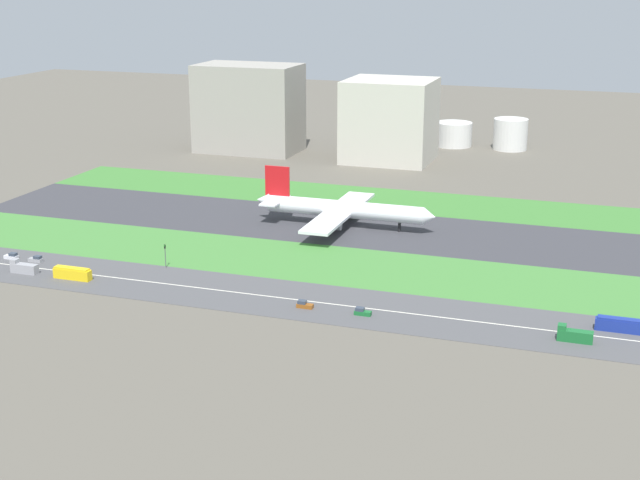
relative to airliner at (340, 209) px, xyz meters
The scene contains 20 objects.
ground_plane 9.53m from the airliner, ahead, with size 800.00×800.00×0.00m, color #5B564C.
runway 9.50m from the airliner, ahead, with size 280.00×46.00×0.10m, color #38383D.
grass_median_north 42.09m from the airliner, 80.02° to the left, with size 280.00×36.00×0.10m, color #3D7A33.
grass_median_south 42.09m from the airliner, 80.02° to the right, with size 280.00×36.00×0.10m, color #427F38.
highway 73.62m from the airliner, 84.35° to the right, with size 280.00×28.00×0.10m, color #4C4C4F.
highway_centerline 73.61m from the airliner, 84.35° to the right, with size 266.00×0.50×0.01m, color silver.
airliner is the anchor object (origin of this frame).
bus_1 96.53m from the airliner, 126.02° to the right, with size 11.60×2.50×3.50m.
car_2 102.36m from the airliner, 138.30° to the right, with size 4.40×1.80×2.00m.
car_1 83.98m from the airliner, 68.54° to the right, with size 4.40×1.80×2.00m.
bus_0 116.23m from the airliner, 35.84° to the right, with size 11.60×2.50×3.50m.
truck_0 107.24m from the airliner, 133.28° to the right, with size 8.40×2.50×4.00m.
truck_1 114.66m from the airliner, 42.91° to the right, with size 8.40×2.50×4.00m.
car_0 79.55m from the airliner, 79.34° to the right, with size 4.40×1.80×2.00m.
car_3 109.19m from the airliner, 141.43° to the right, with size 4.40×1.80×2.00m.
traffic_light 70.04m from the airliner, 121.02° to the right, with size 0.36×0.50×7.20m.
terminal_building 141.67m from the airliner, 125.99° to the left, with size 48.82×29.43×42.13m, color #9E998E.
hangar_building 115.33m from the airliner, 96.05° to the left, with size 39.61×35.70×37.62m, color beige.
fuel_tank_west 159.30m from the airliner, 86.47° to the left, with size 18.34×18.34×12.00m, color silver.
fuel_tank_centre 163.50m from the airliner, 76.54° to the left, with size 16.66×16.66×15.29m, color silver.
Camera 1 is at (83.11, -287.43, 86.73)m, focal length 50.39 mm.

